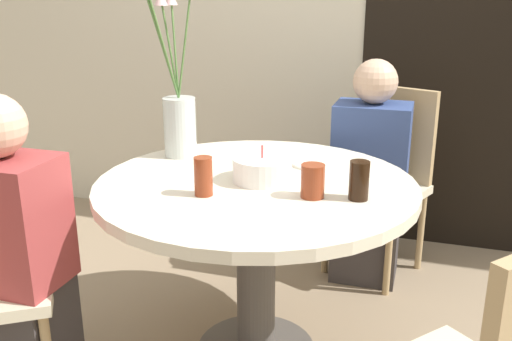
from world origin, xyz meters
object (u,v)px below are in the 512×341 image
birthday_cake (262,169)px  person_guest (13,265)px  drink_glass_0 (313,181)px  drink_glass_1 (359,180)px  person_woman (369,180)px  side_plate (314,163)px  flower_vase (176,105)px  chair_left_flank (386,171)px  drink_glass_2 (203,176)px

birthday_cake → person_guest: bearing=-146.3°
drink_glass_0 → drink_glass_1: size_ratio=0.87×
drink_glass_0 → person_woman: (0.09, 0.86, -0.27)m
side_plate → drink_glass_1: bearing=-57.0°
side_plate → drink_glass_0: (0.07, -0.35, 0.05)m
person_woman → drink_glass_0: bearing=-96.2°
side_plate → flower_vase: bearing=-175.4°
chair_left_flank → drink_glass_0: (-0.15, -1.00, 0.26)m
flower_vase → drink_glass_1: bearing=-20.4°
birthday_cake → person_woman: bearing=68.3°
chair_left_flank → drink_glass_2: chair_left_flank is taller
chair_left_flank → flower_vase: 1.12m
side_plate → birthday_cake: bearing=-118.8°
drink_glass_2 → person_woman: 1.08m
chair_left_flank → birthday_cake: size_ratio=4.33×
person_woman → birthday_cake: bearing=-111.7°
drink_glass_0 → drink_glass_2: bearing=-165.7°
flower_vase → drink_glass_2: flower_vase is taller
chair_left_flank → drink_glass_0: chair_left_flank is taller
birthday_cake → flower_vase: flower_vase is taller
chair_left_flank → side_plate: 0.72m
flower_vase → person_woman: (0.72, 0.55, -0.42)m
drink_glass_2 → person_guest: 0.68m
birthday_cake → drink_glass_2: same height
birthday_cake → side_plate: bearing=61.2°
flower_vase → drink_glass_2: bearing=-55.1°
chair_left_flank → person_woman: bearing=-90.0°
drink_glass_1 → person_guest: bearing=-159.9°
flower_vase → chair_left_flank: bearing=41.8°
drink_glass_0 → person_guest: size_ratio=0.10×
flower_vase → person_guest: size_ratio=0.74×
birthday_cake → drink_glass_2: size_ratio=1.61×
flower_vase → drink_glass_1: (0.77, -0.28, -0.14)m
flower_vase → person_guest: (-0.29, -0.67, -0.42)m
side_plate → drink_glass_2: size_ratio=1.38×
chair_left_flank → flower_vase: bearing=-115.7°
birthday_cake → drink_glass_0: 0.23m
person_woman → flower_vase: bearing=-142.7°
drink_glass_0 → person_guest: bearing=-158.4°
side_plate → person_woman: 0.57m
drink_glass_2 → person_guest: bearing=-154.3°
drink_glass_1 → person_woman: 0.88m
drink_glass_1 → person_woman: person_woman is taller
side_plate → drink_glass_0: bearing=-79.0°
birthday_cake → drink_glass_1: (0.35, -0.08, 0.02)m
side_plate → person_guest: person_guest is taller
chair_left_flank → birthday_cake: 0.99m
birthday_cake → person_woman: 0.84m
side_plate → chair_left_flank: bearing=71.0°
birthday_cake → flower_vase: 0.49m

